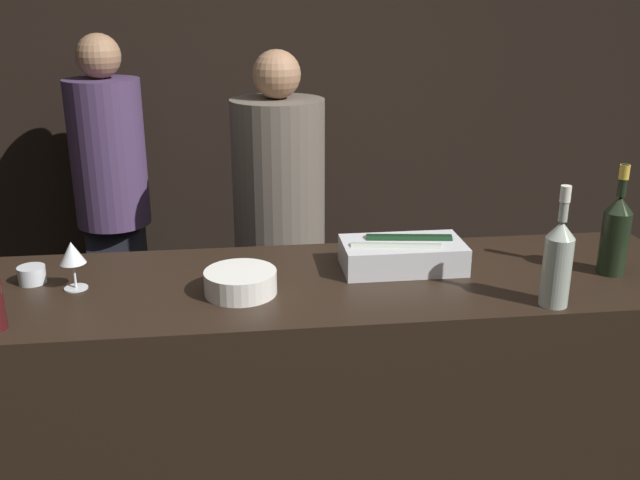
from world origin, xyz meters
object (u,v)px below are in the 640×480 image
(bowl_white, at_px, (241,281))
(champagne_bottle, at_px, (616,232))
(ice_bin_with_bottles, at_px, (403,253))
(wine_glass, at_px, (72,255))
(candle_votive, at_px, (32,275))
(person_blond_tee, at_px, (279,217))
(person_in_hoodie, at_px, (112,190))
(white_wine_bottle, at_px, (558,260))

(bowl_white, relative_size, champagne_bottle, 0.61)
(ice_bin_with_bottles, bearing_deg, champagne_bottle, -10.63)
(wine_glass, xyz_separation_m, candle_votive, (-0.14, 0.06, -0.08))
(person_blond_tee, bearing_deg, candle_votive, 77.25)
(bowl_white, xyz_separation_m, person_in_hoodie, (-0.62, 1.56, -0.12))
(ice_bin_with_bottles, relative_size, white_wine_bottle, 1.10)
(wine_glass, height_order, white_wine_bottle, white_wine_bottle)
(candle_votive, height_order, person_in_hoodie, person_in_hoodie)
(white_wine_bottle, xyz_separation_m, person_in_hoodie, (-1.51, 1.75, -0.22))
(champagne_bottle, bearing_deg, candle_votive, 175.58)
(person_in_hoodie, bearing_deg, champagne_bottle, -83.40)
(white_wine_bottle, distance_m, person_in_hoodie, 2.32)
(bowl_white, xyz_separation_m, wine_glass, (-0.50, 0.09, 0.07))
(ice_bin_with_bottles, height_order, white_wine_bottle, white_wine_bottle)
(candle_votive, bearing_deg, person_in_hoodie, 89.08)
(white_wine_bottle, relative_size, person_in_hoodie, 0.21)
(ice_bin_with_bottles, xyz_separation_m, bowl_white, (-0.52, -0.14, -0.01))
(candle_votive, height_order, person_blond_tee, person_blond_tee)
(bowl_white, height_order, person_in_hoodie, person_in_hoodie)
(bowl_white, height_order, champagne_bottle, champagne_bottle)
(ice_bin_with_bottles, bearing_deg, person_blond_tee, 108.52)
(ice_bin_with_bottles, distance_m, person_in_hoodie, 1.82)
(candle_votive, distance_m, person_in_hoodie, 1.40)
(person_in_hoodie, bearing_deg, bowl_white, -111.17)
(champagne_bottle, relative_size, person_in_hoodie, 0.21)
(bowl_white, distance_m, champagne_bottle, 1.18)
(wine_glass, bearing_deg, person_blond_tee, 56.62)
(candle_votive, relative_size, person_blond_tee, 0.05)
(ice_bin_with_bottles, xyz_separation_m, candle_votive, (-1.16, 0.02, -0.02))
(champagne_bottle, relative_size, white_wine_bottle, 1.00)
(white_wine_bottle, height_order, person_blond_tee, person_blond_tee)
(candle_votive, distance_m, person_blond_tee, 1.29)
(person_blond_tee, bearing_deg, bowl_white, 107.96)
(wine_glass, relative_size, white_wine_bottle, 0.42)
(ice_bin_with_bottles, height_order, bowl_white, ice_bin_with_bottles)
(champagne_bottle, height_order, white_wine_bottle, same)
(bowl_white, bearing_deg, person_blond_tee, 80.48)
(person_blond_tee, bearing_deg, wine_glass, 84.10)
(wine_glass, xyz_separation_m, person_in_hoodie, (-0.12, 1.46, -0.20))
(wine_glass, bearing_deg, ice_bin_with_bottles, 2.53)
(wine_glass, xyz_separation_m, champagne_bottle, (1.67, -0.08, 0.03))
(person_blond_tee, bearing_deg, person_in_hoodie, -0.07)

